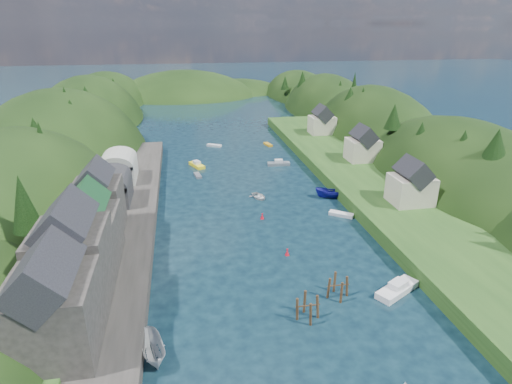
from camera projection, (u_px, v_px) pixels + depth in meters
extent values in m
plane|color=black|center=(239.00, 174.00, 99.19)|extent=(600.00, 600.00, 0.00)
ellipsoid|color=black|center=(11.00, 263.00, 78.43)|extent=(44.00, 75.56, 48.19)
ellipsoid|color=black|center=(66.00, 185.00, 118.05)|extent=(44.00, 75.56, 52.00)
ellipsoid|color=black|center=(93.00, 143.00, 157.17)|extent=(44.00, 75.56, 48.19)
ellipsoid|color=black|center=(108.00, 116.00, 195.03)|extent=(44.00, 75.56, 39.00)
ellipsoid|color=black|center=(456.00, 222.00, 92.95)|extent=(36.00, 75.56, 44.49)
ellipsoid|color=black|center=(372.00, 165.00, 132.54)|extent=(36.00, 75.56, 48.00)
ellipsoid|color=black|center=(327.00, 131.00, 171.69)|extent=(36.00, 75.56, 44.49)
ellipsoid|color=black|center=(299.00, 108.00, 209.60)|extent=(36.00, 75.56, 36.00)
ellipsoid|color=black|center=(186.00, 116.00, 211.10)|extent=(80.00, 60.00, 44.00)
ellipsoid|color=black|center=(239.00, 114.00, 225.58)|extent=(70.00, 56.00, 36.00)
cone|color=black|center=(23.00, 203.00, 51.60)|extent=(3.59, 3.59, 7.24)
cone|color=black|center=(42.00, 142.00, 78.21)|extent=(3.35, 3.35, 7.65)
cone|color=black|center=(35.00, 132.00, 86.26)|extent=(4.18, 4.18, 5.86)
cone|color=black|center=(71.00, 112.00, 102.06)|extent=(4.73, 4.73, 6.14)
cone|color=black|center=(66.00, 103.00, 108.48)|extent=(4.34, 4.34, 8.23)
cone|color=black|center=(85.00, 113.00, 121.78)|extent=(5.28, 5.28, 5.63)
cone|color=black|center=(86.00, 96.00, 130.13)|extent=(4.77, 4.77, 5.97)
cone|color=black|center=(102.00, 103.00, 138.18)|extent=(4.07, 4.07, 5.09)
cone|color=black|center=(101.00, 92.00, 148.47)|extent=(4.56, 4.56, 8.95)
cone|color=black|center=(93.00, 95.00, 155.21)|extent=(4.75, 4.75, 6.07)
cone|color=black|center=(114.00, 87.00, 169.14)|extent=(4.27, 4.27, 7.34)
cone|color=black|center=(496.00, 147.00, 72.64)|extent=(5.24, 5.24, 6.43)
cone|color=black|center=(463.00, 147.00, 79.52)|extent=(5.03, 5.03, 6.53)
cone|color=black|center=(420.00, 138.00, 89.33)|extent=(5.29, 5.29, 7.02)
cone|color=black|center=(394.00, 116.00, 99.00)|extent=(4.07, 4.07, 5.89)
cone|color=black|center=(386.00, 121.00, 113.38)|extent=(3.40, 3.40, 6.05)
cone|color=black|center=(362.00, 102.00, 124.14)|extent=(4.94, 4.94, 8.56)
cone|color=black|center=(350.00, 97.00, 126.35)|extent=(5.25, 5.25, 6.16)
cone|color=black|center=(354.00, 87.00, 137.94)|extent=(3.36, 3.36, 9.73)
cone|color=black|center=(340.00, 90.00, 150.87)|extent=(4.57, 4.57, 6.86)
cone|color=black|center=(321.00, 90.00, 163.93)|extent=(3.59, 3.59, 5.87)
cone|color=black|center=(302.00, 79.00, 170.63)|extent=(4.14, 4.14, 6.42)
cone|color=black|center=(285.00, 83.00, 185.47)|extent=(3.83, 3.83, 5.81)
cube|color=#2D2B28|center=(115.00, 238.00, 67.42)|extent=(12.00, 110.00, 2.00)
cube|color=#234719|center=(68.00, 240.00, 66.18)|extent=(12.00, 110.00, 2.50)
cube|color=#2D2B28|center=(54.00, 317.00, 41.45)|extent=(8.00, 9.00, 8.00)
cube|color=black|center=(45.00, 273.00, 39.63)|extent=(5.88, 9.36, 5.88)
cube|color=#2D2B28|center=(73.00, 264.00, 49.51)|extent=(8.00, 9.00, 9.00)
cube|color=black|center=(66.00, 222.00, 47.51)|extent=(5.88, 9.36, 5.88)
cube|color=#2D2B28|center=(89.00, 237.00, 58.12)|extent=(8.00, 9.00, 7.00)
cube|color=#1E592D|center=(84.00, 207.00, 56.48)|extent=(5.88, 9.36, 5.88)
cube|color=#2D2B28|center=(99.00, 207.00, 66.17)|extent=(7.00, 8.00, 8.00)
cube|color=black|center=(95.00, 178.00, 64.40)|extent=(5.15, 8.32, 5.15)
cube|color=#2D2D30|center=(111.00, 191.00, 77.90)|extent=(7.00, 9.00, 4.00)
cylinder|color=#2D2D30|center=(110.00, 181.00, 77.16)|extent=(7.00, 9.00, 7.00)
cube|color=#B2B2A8|center=(119.00, 171.00, 88.88)|extent=(7.00, 9.00, 4.00)
cylinder|color=#B2B2A8|center=(118.00, 161.00, 88.15)|extent=(7.00, 9.00, 7.00)
cube|color=#234719|center=(358.00, 177.00, 93.70)|extent=(16.00, 120.00, 2.40)
cube|color=beige|center=(411.00, 190.00, 76.18)|extent=(7.00, 6.00, 5.00)
cube|color=black|center=(413.00, 172.00, 74.96)|extent=(5.15, 6.24, 5.15)
cube|color=beige|center=(362.00, 150.00, 100.32)|extent=(7.00, 6.00, 5.00)
cube|color=black|center=(364.00, 136.00, 99.09)|extent=(5.15, 6.24, 5.15)
cube|color=beige|center=(322.00, 125.00, 124.87)|extent=(7.00, 6.00, 5.00)
cube|color=black|center=(323.00, 114.00, 123.65)|extent=(5.15, 6.24, 5.15)
cylinder|color=#382314|center=(318.00, 309.00, 50.26)|extent=(0.32, 0.32, 3.67)
cylinder|color=#382314|center=(304.00, 304.00, 51.19)|extent=(0.32, 0.32, 3.67)
cylinder|color=#382314|center=(297.00, 311.00, 49.85)|extent=(0.32, 0.32, 3.67)
cylinder|color=#382314|center=(311.00, 317.00, 48.92)|extent=(0.32, 0.32, 3.67)
cylinder|color=#382314|center=(308.00, 306.00, 49.83)|extent=(2.97, 0.16, 0.16)
cylinder|color=#382314|center=(347.00, 288.00, 54.38)|extent=(0.32, 0.32, 3.43)
cylinder|color=#382314|center=(334.00, 284.00, 55.30)|extent=(0.32, 0.32, 3.43)
cylinder|color=#382314|center=(328.00, 290.00, 53.97)|extent=(0.32, 0.32, 3.43)
cylinder|color=#382314|center=(341.00, 295.00, 53.05)|extent=(0.32, 0.32, 3.43)
cylinder|color=#382314|center=(338.00, 285.00, 53.96)|extent=(2.94, 0.16, 0.16)
cone|color=red|center=(287.00, 253.00, 64.18)|extent=(0.70, 0.70, 0.90)
sphere|color=red|center=(287.00, 250.00, 64.00)|extent=(0.30, 0.30, 0.30)
cone|color=red|center=(262.00, 217.00, 76.17)|extent=(0.70, 0.70, 0.90)
sphere|color=red|center=(262.00, 214.00, 75.99)|extent=(0.30, 0.30, 0.30)
cube|color=white|center=(397.00, 290.00, 55.29)|extent=(6.91, 5.25, 0.94)
cube|color=silver|center=(398.00, 284.00, 54.97)|extent=(2.80, 2.51, 0.70)
cube|color=silver|center=(341.00, 214.00, 77.46)|extent=(4.42, 3.80, 0.62)
imported|color=silver|center=(259.00, 197.00, 85.37)|extent=(4.31, 5.09, 0.90)
cube|color=slate|center=(279.00, 164.00, 105.12)|extent=(5.55, 2.18, 0.76)
cube|color=silver|center=(279.00, 161.00, 104.84)|extent=(1.99, 1.39, 0.70)
imported|color=navy|center=(330.00, 193.00, 85.04)|extent=(6.27, 3.72, 2.27)
cube|color=yellow|center=(197.00, 165.00, 104.04)|extent=(3.84, 5.79, 0.77)
cube|color=silver|center=(197.00, 162.00, 103.75)|extent=(1.93, 2.28, 0.70)
cube|color=#C98D17|center=(268.00, 144.00, 122.32)|extent=(2.07, 4.05, 0.54)
cube|color=#565A63|center=(198.00, 175.00, 97.44)|extent=(1.77, 3.82, 0.51)
imported|color=silver|center=(153.00, 350.00, 44.24)|extent=(3.58, 6.39, 2.33)
cube|color=silver|center=(214.00, 145.00, 121.24)|extent=(4.30, 3.30, 0.58)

